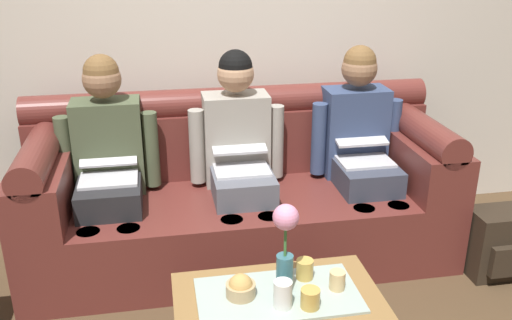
% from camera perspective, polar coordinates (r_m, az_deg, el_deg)
% --- Properties ---
extents(couch, '(2.43, 0.88, 0.96)m').
position_cam_1_polar(couch, '(3.36, -1.70, -3.62)').
color(couch, maroon).
rests_on(couch, ground_plane).
extents(person_left, '(0.56, 0.67, 1.22)m').
position_cam_1_polar(person_left, '(3.22, -14.74, 0.13)').
color(person_left, '#232326').
rests_on(person_left, ground_plane).
extents(person_middle, '(0.56, 0.67, 1.22)m').
position_cam_1_polar(person_middle, '(3.24, -1.74, 1.00)').
color(person_middle, '#595B66').
rests_on(person_middle, ground_plane).
extents(person_right, '(0.56, 0.67, 1.22)m').
position_cam_1_polar(person_right, '(3.42, 10.50, 1.76)').
color(person_right, '#383D4C').
rests_on(person_right, ground_plane).
extents(coffee_table, '(0.87, 0.52, 0.41)m').
position_cam_1_polar(coffee_table, '(2.46, 2.23, -14.67)').
color(coffee_table, olive).
rests_on(coffee_table, ground_plane).
extents(flower_vase, '(0.11, 0.11, 0.40)m').
position_cam_1_polar(flower_vase, '(2.33, 2.99, -8.11)').
color(flower_vase, '#336672').
rests_on(flower_vase, coffee_table).
extents(snack_bowl, '(0.12, 0.12, 0.10)m').
position_cam_1_polar(snack_bowl, '(2.39, -1.56, -12.80)').
color(snack_bowl, tan).
rests_on(snack_bowl, coffee_table).
extents(cup_near_left, '(0.07, 0.07, 0.08)m').
position_cam_1_polar(cup_near_left, '(2.46, 8.24, -11.96)').
color(cup_near_left, '#DBB77A').
rests_on(cup_near_left, coffee_table).
extents(cup_near_right, '(0.08, 0.08, 0.08)m').
position_cam_1_polar(cup_near_right, '(2.34, 5.52, -13.79)').
color(cup_near_right, gold).
rests_on(cup_near_right, coffee_table).
extents(cup_far_center, '(0.08, 0.08, 0.09)m').
position_cam_1_polar(cup_far_center, '(2.51, 4.96, -10.96)').
color(cup_far_center, gold).
rests_on(cup_far_center, coffee_table).
extents(cup_far_left, '(0.08, 0.08, 0.12)m').
position_cam_1_polar(cup_far_left, '(2.32, 2.64, -13.45)').
color(cup_far_left, white).
rests_on(cup_far_left, coffee_table).
extents(backpack_right, '(0.34, 0.27, 0.39)m').
position_cam_1_polar(backpack_right, '(3.49, 23.39, -7.77)').
color(backpack_right, '#2D2319').
rests_on(backpack_right, ground_plane).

